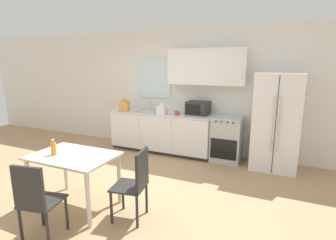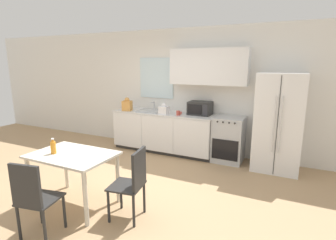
# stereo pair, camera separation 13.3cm
# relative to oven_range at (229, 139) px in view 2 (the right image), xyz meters

# --- Properties ---
(ground_plane) EXTENTS (12.00, 12.00, 0.00)m
(ground_plane) POSITION_rel_oven_range_xyz_m (-1.14, -1.89, -0.46)
(ground_plane) COLOR tan
(wall_back) EXTENTS (12.00, 0.38, 2.70)m
(wall_back) POSITION_rel_oven_range_xyz_m (-1.05, 0.29, 0.98)
(wall_back) COLOR silver
(wall_back) RESTS_ON ground_plane
(kitchen_counter) EXTENTS (2.33, 0.66, 0.89)m
(kitchen_counter) POSITION_rel_oven_range_xyz_m (-1.46, -0.03, -0.00)
(kitchen_counter) COLOR #333333
(kitchen_counter) RESTS_ON ground_plane
(oven_range) EXTENTS (0.59, 0.61, 0.91)m
(oven_range) POSITION_rel_oven_range_xyz_m (0.00, 0.00, 0.00)
(oven_range) COLOR #B7BABC
(oven_range) RESTS_ON ground_plane
(refrigerator) EXTENTS (0.81, 0.72, 1.79)m
(refrigerator) POSITION_rel_oven_range_xyz_m (0.90, -0.04, 0.44)
(refrigerator) COLOR white
(refrigerator) RESTS_ON ground_plane
(kitchen_sink) EXTENTS (0.55, 0.44, 0.20)m
(kitchen_sink) POSITION_rel_oven_range_xyz_m (-1.80, -0.02, 0.45)
(kitchen_sink) COLOR #B7BABC
(kitchen_sink) RESTS_ON kitchen_counter
(microwave) EXTENTS (0.47, 0.37, 0.28)m
(microwave) POSITION_rel_oven_range_xyz_m (-0.65, 0.08, 0.58)
(microwave) COLOR #282828
(microwave) RESTS_ON kitchen_counter
(coffee_mug) EXTENTS (0.11, 0.08, 0.10)m
(coffee_mug) POSITION_rel_oven_range_xyz_m (-1.03, -0.19, 0.49)
(coffee_mug) COLOR #BF4C3F
(coffee_mug) RESTS_ON kitchen_counter
(grocery_bag_0) EXTENTS (0.23, 0.21, 0.31)m
(grocery_bag_0) POSITION_rel_oven_range_xyz_m (-2.30, -0.20, 0.57)
(grocery_bag_0) COLOR #DB994C
(grocery_bag_0) RESTS_ON kitchen_counter
(grocery_bag_1) EXTENTS (0.20, 0.17, 0.25)m
(grocery_bag_1) POSITION_rel_oven_range_xyz_m (-1.35, -0.22, 0.54)
(grocery_bag_1) COLOR white
(grocery_bag_1) RESTS_ON kitchen_counter
(dining_table) EXTENTS (1.13, 0.76, 0.75)m
(dining_table) POSITION_rel_oven_range_xyz_m (-1.54, -2.63, 0.18)
(dining_table) COLOR beige
(dining_table) RESTS_ON ground_plane
(dining_chair_near) EXTENTS (0.47, 0.47, 0.93)m
(dining_chair_near) POSITION_rel_oven_range_xyz_m (-1.37, -3.39, 0.08)
(dining_chair_near) COLOR #282828
(dining_chair_near) RESTS_ON ground_plane
(dining_chair_side) EXTENTS (0.46, 0.46, 0.93)m
(dining_chair_side) POSITION_rel_oven_range_xyz_m (-0.60, -2.57, 0.08)
(dining_chair_side) COLOR #282828
(dining_chair_side) RESTS_ON ground_plane
(drink_bottle) EXTENTS (0.07, 0.07, 0.22)m
(drink_bottle) POSITION_rel_oven_range_xyz_m (-1.78, -2.73, 0.39)
(drink_bottle) COLOR orange
(drink_bottle) RESTS_ON dining_table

